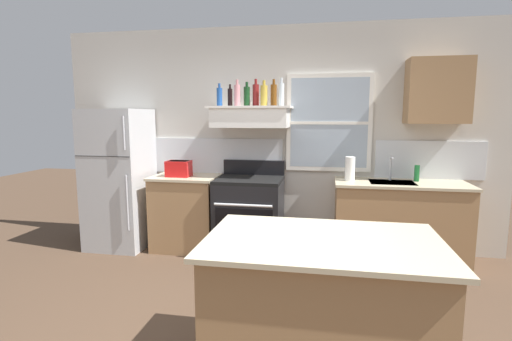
# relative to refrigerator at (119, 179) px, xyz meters

# --- Properties ---
(back_wall) EXTENTS (5.40, 0.11, 2.70)m
(back_wall) POSITION_rel_refrigerator_xyz_m (1.93, 0.39, 0.50)
(back_wall) COLOR beige
(back_wall) RESTS_ON ground_plane
(refrigerator) EXTENTS (0.70, 0.72, 1.71)m
(refrigerator) POSITION_rel_refrigerator_xyz_m (0.00, 0.00, 0.00)
(refrigerator) COLOR #B7BABC
(refrigerator) RESTS_ON ground_plane
(counter_left_of_stove) EXTENTS (0.79, 0.63, 0.91)m
(counter_left_of_stove) POSITION_rel_refrigerator_xyz_m (0.85, 0.06, -0.40)
(counter_left_of_stove) COLOR #9E754C
(counter_left_of_stove) RESTS_ON ground_plane
(toaster) EXTENTS (0.30, 0.20, 0.19)m
(toaster) POSITION_rel_refrigerator_xyz_m (0.79, -0.01, 0.15)
(toaster) COLOR red
(toaster) RESTS_ON counter_left_of_stove
(stove_range) EXTENTS (0.76, 0.69, 1.09)m
(stove_range) POSITION_rel_refrigerator_xyz_m (1.65, 0.02, -0.39)
(stove_range) COLOR black
(stove_range) RESTS_ON ground_plane
(range_hood_shelf) EXTENTS (0.96, 0.52, 0.24)m
(range_hood_shelf) POSITION_rel_refrigerator_xyz_m (1.65, 0.12, 0.77)
(range_hood_shelf) COLOR white
(bottle_blue_liqueur) EXTENTS (0.07, 0.07, 0.26)m
(bottle_blue_liqueur) POSITION_rel_refrigerator_xyz_m (1.29, 0.08, 1.00)
(bottle_blue_liqueur) COLOR #1E478C
(bottle_blue_liqueur) RESTS_ON range_hood_shelf
(bottle_balsamic_dark) EXTENTS (0.06, 0.06, 0.26)m
(bottle_balsamic_dark) POSITION_rel_refrigerator_xyz_m (1.39, 0.18, 1.00)
(bottle_balsamic_dark) COLOR black
(bottle_balsamic_dark) RESTS_ON range_hood_shelf
(bottle_rose_pink) EXTENTS (0.07, 0.07, 0.30)m
(bottle_rose_pink) POSITION_rel_refrigerator_xyz_m (1.50, 0.08, 1.01)
(bottle_rose_pink) COLOR #C67F84
(bottle_rose_pink) RESTS_ON range_hood_shelf
(bottle_dark_green_wine) EXTENTS (0.07, 0.07, 0.28)m
(bottle_dark_green_wine) POSITION_rel_refrigerator_xyz_m (1.60, 0.12, 1.00)
(bottle_dark_green_wine) COLOR #143819
(bottle_dark_green_wine) RESTS_ON range_hood_shelf
(bottle_red_label_wine) EXTENTS (0.07, 0.07, 0.31)m
(bottle_red_label_wine) POSITION_rel_refrigerator_xyz_m (1.70, 0.15, 1.02)
(bottle_red_label_wine) COLOR maroon
(bottle_red_label_wine) RESTS_ON range_hood_shelf
(bottle_champagne_gold_foil) EXTENTS (0.08, 0.08, 0.29)m
(bottle_champagne_gold_foil) POSITION_rel_refrigerator_xyz_m (1.81, 0.09, 1.01)
(bottle_champagne_gold_foil) COLOR #B29333
(bottle_champagne_gold_foil) RESTS_ON range_hood_shelf
(bottle_amber_wine) EXTENTS (0.07, 0.07, 0.31)m
(bottle_amber_wine) POSITION_rel_refrigerator_xyz_m (1.91, 0.17, 1.02)
(bottle_amber_wine) COLOR brown
(bottle_amber_wine) RESTS_ON range_hood_shelf
(bottle_clear_tall) EXTENTS (0.06, 0.06, 0.31)m
(bottle_clear_tall) POSITION_rel_refrigerator_xyz_m (2.01, 0.07, 1.02)
(bottle_clear_tall) COLOR silver
(bottle_clear_tall) RESTS_ON range_hood_shelf
(counter_right_with_sink) EXTENTS (1.43, 0.63, 0.91)m
(counter_right_with_sink) POSITION_rel_refrigerator_xyz_m (3.35, 0.06, -0.40)
(counter_right_with_sink) COLOR #9E754C
(counter_right_with_sink) RESTS_ON ground_plane
(sink_faucet) EXTENTS (0.03, 0.17, 0.28)m
(sink_faucet) POSITION_rel_refrigerator_xyz_m (3.25, 0.16, 0.23)
(sink_faucet) COLOR silver
(sink_faucet) RESTS_ON counter_right_with_sink
(paper_towel_roll) EXTENTS (0.11, 0.11, 0.27)m
(paper_towel_roll) POSITION_rel_refrigerator_xyz_m (2.79, 0.06, 0.19)
(paper_towel_roll) COLOR white
(paper_towel_roll) RESTS_ON counter_right_with_sink
(dish_soap_bottle) EXTENTS (0.06, 0.06, 0.18)m
(dish_soap_bottle) POSITION_rel_refrigerator_xyz_m (3.53, 0.16, 0.14)
(dish_soap_bottle) COLOR #268C3F
(dish_soap_bottle) RESTS_ON counter_right_with_sink
(kitchen_island) EXTENTS (1.40, 0.90, 0.91)m
(kitchen_island) POSITION_rel_refrigerator_xyz_m (2.52, -2.08, -0.40)
(kitchen_island) COLOR #9E754C
(kitchen_island) RESTS_ON ground_plane
(upper_cabinet_right) EXTENTS (0.64, 0.32, 0.70)m
(upper_cabinet_right) POSITION_rel_refrigerator_xyz_m (3.70, 0.20, 1.04)
(upper_cabinet_right) COLOR #9E754C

